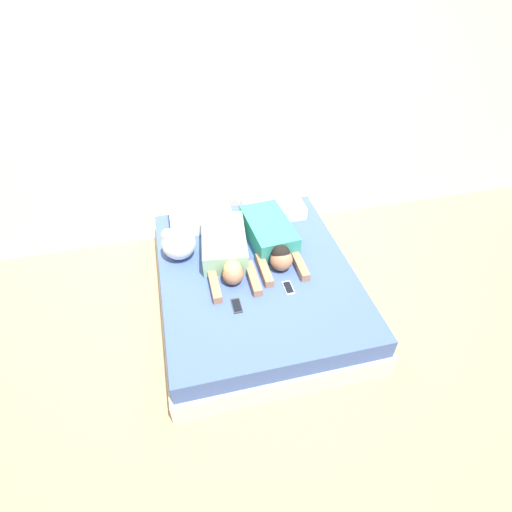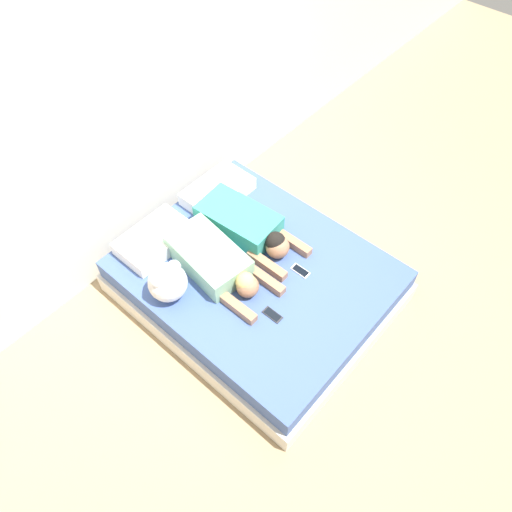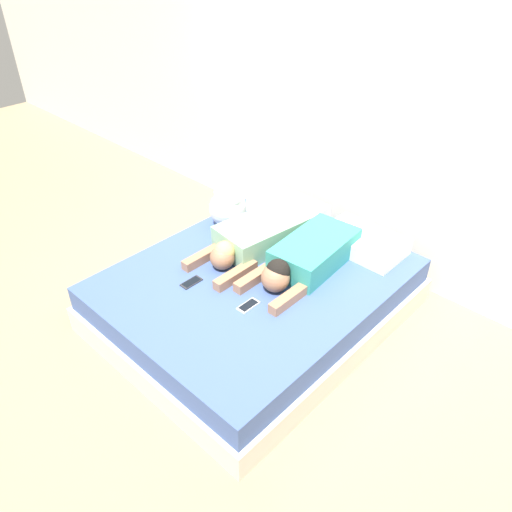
{
  "view_description": "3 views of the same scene",
  "coord_description": "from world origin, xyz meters",
  "px_view_note": "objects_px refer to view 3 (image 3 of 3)",
  "views": [
    {
      "loc": [
        -0.59,
        -2.46,
        2.74
      ],
      "look_at": [
        0.0,
        0.0,
        0.53
      ],
      "focal_mm": 28.0,
      "sensor_mm": 36.0,
      "label": 1
    },
    {
      "loc": [
        -1.75,
        -1.55,
        3.58
      ],
      "look_at": [
        0.0,
        0.0,
        0.53
      ],
      "focal_mm": 35.0,
      "sensor_mm": 36.0,
      "label": 2
    },
    {
      "loc": [
        1.91,
        -2.03,
        2.48
      ],
      "look_at": [
        0.0,
        0.0,
        0.53
      ],
      "focal_mm": 35.0,
      "sensor_mm": 36.0,
      "label": 3
    }
  ],
  "objects_px": {
    "pillow_head_left": "(288,208)",
    "person_right": "(306,257)",
    "person_left": "(255,238)",
    "bed": "(256,295)",
    "cell_phone_right": "(248,306)",
    "plush_toy": "(228,207)",
    "cell_phone_left": "(191,282)",
    "pillow_head_right": "(363,242)"
  },
  "relations": [
    {
      "from": "pillow_head_left",
      "to": "person_right",
      "type": "distance_m",
      "value": 0.76
    },
    {
      "from": "person_left",
      "to": "person_right",
      "type": "height_order",
      "value": "person_right"
    },
    {
      "from": "pillow_head_left",
      "to": "person_left",
      "type": "bearing_deg",
      "value": -75.27
    },
    {
      "from": "bed",
      "to": "cell_phone_right",
      "type": "bearing_deg",
      "value": -54.67
    },
    {
      "from": "person_right",
      "to": "plush_toy",
      "type": "xyz_separation_m",
      "value": [
        -0.83,
        0.05,
        0.06
      ]
    },
    {
      "from": "bed",
      "to": "person_left",
      "type": "bearing_deg",
      "value": 135.11
    },
    {
      "from": "pillow_head_left",
      "to": "plush_toy",
      "type": "distance_m",
      "value": 0.52
    },
    {
      "from": "cell_phone_left",
      "to": "plush_toy",
      "type": "xyz_separation_m",
      "value": [
        -0.37,
        0.71,
        0.15
      ]
    },
    {
      "from": "pillow_head_right",
      "to": "person_right",
      "type": "bearing_deg",
      "value": -107.29
    },
    {
      "from": "person_right",
      "to": "cell_phone_left",
      "type": "bearing_deg",
      "value": -124.83
    },
    {
      "from": "person_right",
      "to": "person_left",
      "type": "bearing_deg",
      "value": -171.84
    },
    {
      "from": "pillow_head_left",
      "to": "plush_toy",
      "type": "relative_size",
      "value": 1.92
    },
    {
      "from": "person_left",
      "to": "pillow_head_right",
      "type": "bearing_deg",
      "value": 43.29
    },
    {
      "from": "pillow_head_right",
      "to": "cell_phone_left",
      "type": "height_order",
      "value": "pillow_head_right"
    },
    {
      "from": "person_left",
      "to": "person_right",
      "type": "xyz_separation_m",
      "value": [
        0.44,
        0.06,
        0.0
      ]
    },
    {
      "from": "person_left",
      "to": "cell_phone_left",
      "type": "bearing_deg",
      "value": -92.51
    },
    {
      "from": "bed",
      "to": "person_right",
      "type": "height_order",
      "value": "person_right"
    },
    {
      "from": "pillow_head_left",
      "to": "plush_toy",
      "type": "height_order",
      "value": "plush_toy"
    },
    {
      "from": "person_right",
      "to": "plush_toy",
      "type": "bearing_deg",
      "value": 176.86
    },
    {
      "from": "bed",
      "to": "plush_toy",
      "type": "relative_size",
      "value": 6.57
    },
    {
      "from": "bed",
      "to": "plush_toy",
      "type": "bearing_deg",
      "value": 151.99
    },
    {
      "from": "pillow_head_right",
      "to": "cell_phone_right",
      "type": "distance_m",
      "value": 1.08
    },
    {
      "from": "cell_phone_left",
      "to": "cell_phone_right",
      "type": "xyz_separation_m",
      "value": [
        0.45,
        0.09,
        0.0
      ]
    },
    {
      "from": "pillow_head_right",
      "to": "cell_phone_right",
      "type": "height_order",
      "value": "pillow_head_right"
    },
    {
      "from": "cell_phone_right",
      "to": "plush_toy",
      "type": "relative_size",
      "value": 0.49
    },
    {
      "from": "person_left",
      "to": "cell_phone_left",
      "type": "height_order",
      "value": "person_left"
    },
    {
      "from": "person_left",
      "to": "cell_phone_left",
      "type": "distance_m",
      "value": 0.61
    },
    {
      "from": "person_right",
      "to": "plush_toy",
      "type": "distance_m",
      "value": 0.83
    },
    {
      "from": "pillow_head_left",
      "to": "cell_phone_left",
      "type": "bearing_deg",
      "value": -84.1
    },
    {
      "from": "pillow_head_right",
      "to": "cell_phone_right",
      "type": "bearing_deg",
      "value": -98.72
    },
    {
      "from": "plush_toy",
      "to": "pillow_head_right",
      "type": "bearing_deg",
      "value": 24.39
    },
    {
      "from": "pillow_head_right",
      "to": "bed",
      "type": "bearing_deg",
      "value": -115.35
    },
    {
      "from": "cell_phone_right",
      "to": "cell_phone_left",
      "type": "bearing_deg",
      "value": -168.42
    },
    {
      "from": "person_left",
      "to": "cell_phone_right",
      "type": "xyz_separation_m",
      "value": [
        0.43,
        -0.51,
        -0.09
      ]
    },
    {
      "from": "bed",
      "to": "pillow_head_left",
      "type": "height_order",
      "value": "pillow_head_left"
    },
    {
      "from": "pillow_head_left",
      "to": "cell_phone_right",
      "type": "relative_size",
      "value": 3.93
    },
    {
      "from": "bed",
      "to": "plush_toy",
      "type": "distance_m",
      "value": 0.78
    },
    {
      "from": "person_left",
      "to": "plush_toy",
      "type": "height_order",
      "value": "plush_toy"
    },
    {
      "from": "pillow_head_right",
      "to": "cell_phone_left",
      "type": "relative_size",
      "value": 3.93
    },
    {
      "from": "bed",
      "to": "pillow_head_left",
      "type": "bearing_deg",
      "value": 115.35
    },
    {
      "from": "person_right",
      "to": "pillow_head_left",
      "type": "bearing_deg",
      "value": 139.75
    },
    {
      "from": "person_right",
      "to": "cell_phone_right",
      "type": "relative_size",
      "value": 6.42
    }
  ]
}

